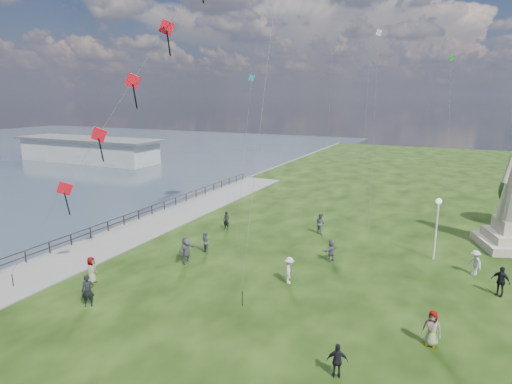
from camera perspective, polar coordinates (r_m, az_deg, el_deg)
The scene contains 17 objects.
waterfront at distance 38.49m, azimuth -18.97°, elevation -5.80°, with size 200.00×200.00×1.51m.
pier_pavilion at distance 86.59m, azimuth -21.47°, elevation 5.29°, with size 30.00×8.00×4.40m.
lamppost at distance 33.28m, azimuth 23.04°, elevation -2.94°, with size 0.42×0.42×4.58m.
person_0 at distance 26.54m, azimuth -21.51°, elevation -12.15°, with size 0.68×0.45×1.88m, color black.
person_1 at distance 32.81m, azimuth -6.82°, elevation -6.72°, with size 0.81×0.50×1.67m, color #595960.
person_2 at distance 27.69m, azimuth 4.45°, elevation -10.36°, with size 1.12×0.58×1.73m, color silver.
person_3 at distance 19.69m, azimuth 10.81°, elevation -21.23°, with size 0.91×0.47×1.56m, color black.
person_4 at distance 22.91m, azimuth 22.40°, elevation -16.47°, with size 0.87×0.54×1.79m, color #595960.
person_5 at distance 31.14m, azimuth -9.28°, elevation -7.61°, with size 1.81×0.78×1.95m, color #595960.
person_6 at distance 38.28m, azimuth -3.97°, elevation -3.82°, with size 0.61×0.40×1.66m, color black.
person_7 at distance 37.51m, azimuth 8.58°, elevation -4.13°, with size 0.90×0.55×1.85m, color #595960.
person_8 at distance 32.32m, azimuth 27.17°, elevation -8.37°, with size 1.10×0.57×1.71m, color silver.
person_9 at distance 29.80m, azimuth 29.82°, elevation -10.26°, with size 1.08×0.55×1.85m, color black.
person_10 at distance 29.51m, azimuth -21.09°, elevation -9.70°, with size 0.86×0.53×1.75m, color #595960.
person_11 at distance 31.54m, azimuth 9.98°, elevation -7.67°, with size 1.52×0.65×1.64m, color #595960.
red_kite_train at distance 28.56m, azimuth -16.49°, elevation 13.07°, with size 9.08×9.35×19.64m.
small_kites at distance 42.16m, azimuth 16.42°, elevation 18.38°, with size 21.42×17.35×28.53m.
Camera 1 is at (10.75, -16.85, 11.70)m, focal length 30.00 mm.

